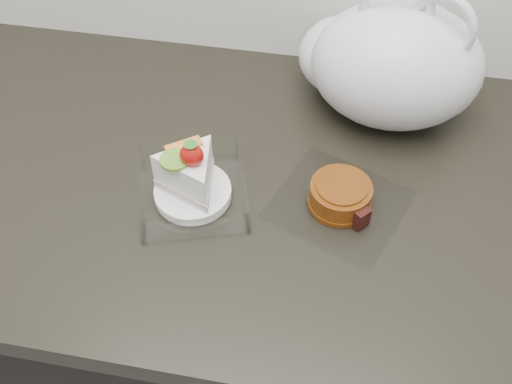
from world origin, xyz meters
The scene contains 4 objects.
counter centered at (0.00, 1.69, 0.45)m, with size 2.04×0.64×0.90m.
cake_tray centered at (-0.05, 1.63, 0.93)m, with size 0.19×0.19×0.12m.
mooncake_wrap centered at (0.16, 1.66, 0.92)m, with size 0.23×0.22×0.04m.
plastic_bag centered at (0.20, 1.88, 1.00)m, with size 0.33×0.27×0.24m.
Camera 1 is at (0.13, 1.12, 1.54)m, focal length 40.00 mm.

